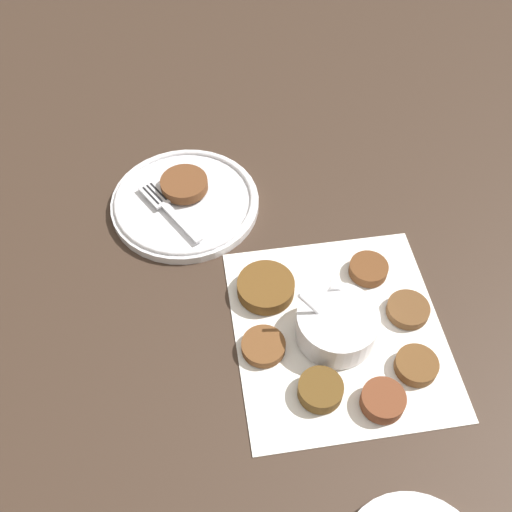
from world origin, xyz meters
The scene contains 13 objects.
ground_plane centered at (0.00, 0.00, 0.00)m, with size 4.00×4.00×0.00m, color #38281E.
napkin centered at (-0.02, 0.01, 0.00)m, with size 0.33×0.31×0.00m.
sauce_bowl centered at (-0.03, 0.01, 0.02)m, with size 0.12×0.11×0.08m.
fritter_0 centered at (-0.11, 0.05, 0.01)m, with size 0.06×0.06×0.02m.
fritter_1 centered at (0.05, 0.10, 0.01)m, with size 0.08×0.08×0.02m.
fritter_2 centered at (-0.09, -0.08, 0.01)m, with size 0.06×0.06×0.02m.
fritter_3 centered at (0.07, -0.05, 0.01)m, with size 0.06×0.06×0.02m.
fritter_4 centered at (-0.13, -0.03, 0.01)m, with size 0.06×0.06×0.02m.
fritter_5 centered at (-0.04, 0.12, 0.01)m, with size 0.06×0.06×0.01m.
fritter_6 centered at (0.00, -0.09, 0.01)m, with size 0.06×0.06×0.01m.
serving_plate centered at (0.23, 0.22, 0.01)m, with size 0.24×0.24×0.02m.
fritter_on_plate centered at (0.25, 0.22, 0.03)m, with size 0.08×0.08×0.02m.
fork centered at (0.21, 0.25, 0.02)m, with size 0.14×0.10×0.00m.
Camera 1 is at (-0.43, 0.15, 0.72)m, focal length 42.00 mm.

